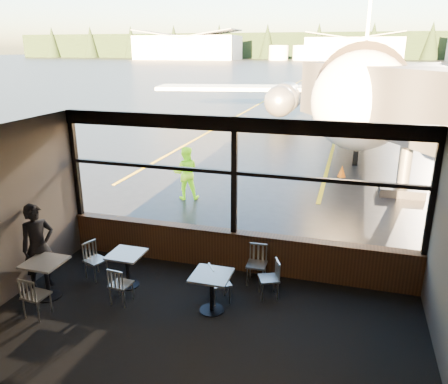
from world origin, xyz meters
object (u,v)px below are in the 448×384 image
at_px(chair_near_w, 220,283).
at_px(chair_mid_w, 96,261).
at_px(airliner, 367,39).
at_px(chair_mid_s, 121,284).
at_px(jet_bridge, 394,134).
at_px(chair_near_n, 257,265).
at_px(cone_wing, 245,119).
at_px(cafe_table_left, 47,279).
at_px(cafe_table_near, 212,293).
at_px(cafe_table_mid, 127,270).
at_px(chair_near_e, 269,279).
at_px(cone_nose, 342,171).
at_px(chair_left_s, 36,296).
at_px(ground_crew, 186,173).
at_px(passenger, 38,247).

height_order(chair_near_w, chair_mid_w, chair_mid_w).
relative_size(airliner, chair_mid_s, 43.79).
distance_m(jet_bridge, chair_mid_s, 9.42).
bearing_deg(chair_near_n, cone_wing, -78.00).
xyz_separation_m(cafe_table_left, cone_wing, (-1.46, 22.78, -0.19)).
bearing_deg(cafe_table_near, cafe_table_mid, 168.86).
distance_m(chair_near_e, chair_mid_s, 2.95).
distance_m(jet_bridge, cafe_table_mid, 9.06).
bearing_deg(cone_wing, cone_nose, -60.19).
relative_size(cafe_table_mid, chair_left_s, 0.89).
distance_m(chair_near_w, chair_near_n, 1.06).
relative_size(jet_bridge, chair_near_e, 13.32).
distance_m(chair_near_n, ground_crew, 5.99).
bearing_deg(chair_near_e, chair_near_w, 93.62).
height_order(cafe_table_mid, chair_left_s, chair_left_s).
bearing_deg(chair_near_n, cone_nose, -101.65).
height_order(airliner, chair_near_w, airliner).
xyz_separation_m(cafe_table_left, chair_left_s, (0.24, -0.61, 0.02)).
bearing_deg(chair_near_w, cafe_table_left, -110.93).
bearing_deg(chair_near_e, jet_bridge, -45.39).
relative_size(jet_bridge, cafe_table_mid, 14.00).
distance_m(jet_bridge, ground_crew, 6.70).
height_order(passenger, ground_crew, passenger).
bearing_deg(passenger, chair_mid_w, -20.94).
height_order(chair_near_e, ground_crew, ground_crew).
xyz_separation_m(airliner, cafe_table_near, (-2.71, -24.23, -5.00)).
relative_size(cafe_table_near, chair_near_w, 0.98).
bearing_deg(cafe_table_near, chair_near_w, 81.60).
distance_m(ground_crew, cone_wing, 16.31).
relative_size(cafe_table_left, chair_near_w, 1.00).
xyz_separation_m(airliner, ground_crew, (-5.60, -18.10, -4.51)).
relative_size(chair_near_w, chair_left_s, 0.95).
bearing_deg(ground_crew, cone_nose, -157.23).
relative_size(passenger, cone_wing, 4.24).
bearing_deg(jet_bridge, chair_left_s, -128.59).
relative_size(chair_near_e, cone_wing, 1.84).
relative_size(airliner, chair_mid_w, 42.37).
relative_size(cafe_table_left, chair_mid_w, 0.98).
bearing_deg(cafe_table_mid, passenger, -163.13).
bearing_deg(chair_near_w, ground_crew, 172.29).
relative_size(jet_bridge, cafe_table_near, 13.50).
bearing_deg(passenger, cafe_table_near, -54.44).
bearing_deg(passenger, chair_near_n, -38.50).
bearing_deg(cafe_table_left, chair_near_w, 13.83).
xyz_separation_m(cafe_table_mid, chair_left_s, (-1.11, -1.48, 0.05)).
bearing_deg(chair_near_w, jet_bridge, 118.35).
relative_size(chair_mid_s, cone_wing, 1.84).
distance_m(chair_near_n, cone_wing, 21.72).
relative_size(cafe_table_left, chair_near_e, 1.01).
bearing_deg(cone_nose, ground_crew, -139.82).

